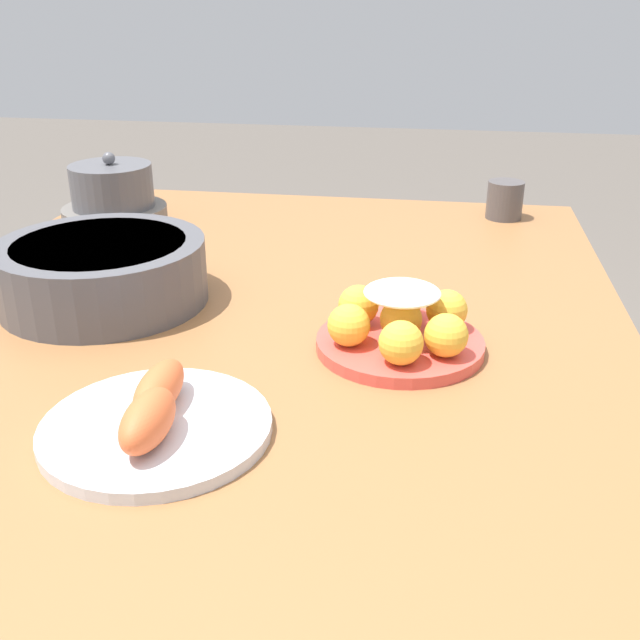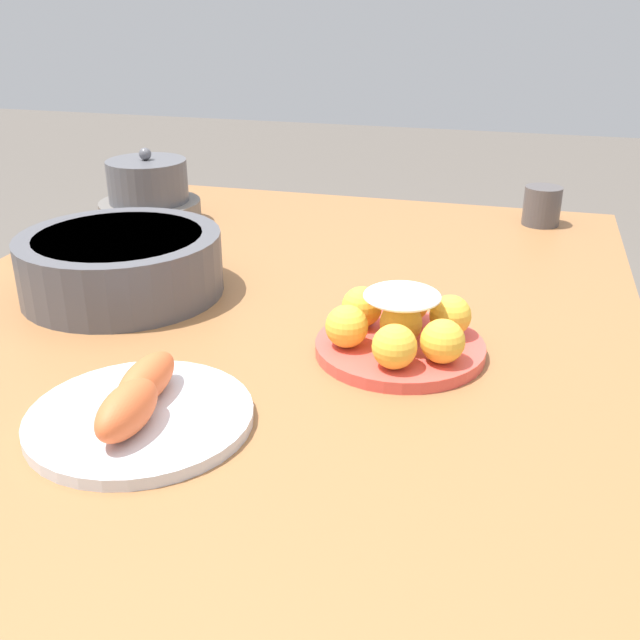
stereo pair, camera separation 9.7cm
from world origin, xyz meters
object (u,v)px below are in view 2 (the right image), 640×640
(dining_table, at_px, (245,392))
(serving_bowl, at_px, (121,262))
(sauce_bowl, at_px, (46,249))
(cup_near, at_px, (542,206))
(cake_plate, at_px, (400,329))
(seafood_platter, at_px, (139,410))
(warming_pot, at_px, (149,196))

(dining_table, relative_size, serving_bowl, 5.08)
(sauce_bowl, xyz_separation_m, cup_near, (0.43, -0.84, 0.02))
(cup_near, bearing_deg, sauce_bowl, 117.32)
(serving_bowl, relative_size, cup_near, 4.03)
(cake_plate, bearing_deg, cup_near, -14.99)
(seafood_platter, xyz_separation_m, warming_pot, (0.69, 0.34, 0.04))
(cake_plate, relative_size, sauce_bowl, 2.07)
(dining_table, xyz_separation_m, sauce_bowl, (0.23, 0.46, 0.09))
(dining_table, height_order, cup_near, cup_near)
(sauce_bowl, relative_size, cup_near, 1.39)
(dining_table, bearing_deg, cake_plate, -83.51)
(sauce_bowl, height_order, cup_near, cup_near)
(warming_pot, bearing_deg, cake_plate, -127.46)
(warming_pot, bearing_deg, dining_table, -141.43)
(sauce_bowl, distance_m, seafood_platter, 0.62)
(cake_plate, bearing_deg, sauce_bowl, 72.41)
(seafood_platter, xyz_separation_m, cup_near, (0.89, -0.42, 0.02))
(seafood_platter, bearing_deg, warming_pot, 26.18)
(serving_bowl, distance_m, warming_pot, 0.38)
(cake_plate, xyz_separation_m, cup_near, (0.64, -0.17, 0.00))
(dining_table, bearing_deg, warming_pot, 38.57)
(sauce_bowl, bearing_deg, dining_table, -117.16)
(cup_near, bearing_deg, seafood_platter, 155.00)
(cake_plate, xyz_separation_m, warming_pot, (0.45, 0.58, 0.02))
(serving_bowl, bearing_deg, cup_near, -48.41)
(sauce_bowl, bearing_deg, seafood_platter, -137.22)
(cake_plate, height_order, cup_near, cake_plate)
(warming_pot, bearing_deg, sauce_bowl, 160.77)
(dining_table, distance_m, cup_near, 0.78)
(warming_pot, bearing_deg, serving_bowl, -159.21)
(dining_table, distance_m, warming_pot, 0.62)
(dining_table, xyz_separation_m, cake_plate, (0.02, -0.21, 0.11))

